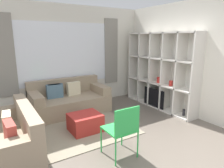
{
  "coord_description": "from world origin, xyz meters",
  "views": [
    {
      "loc": [
        -1.78,
        -1.85,
        1.87
      ],
      "look_at": [
        0.53,
        1.82,
        0.85
      ],
      "focal_mm": 32.0,
      "sensor_mm": 36.0,
      "label": 1
    }
  ],
  "objects": [
    {
      "name": "ottoman",
      "position": [
        -0.24,
        1.62,
        0.18
      ],
      "size": [
        0.61,
        0.53,
        0.36
      ],
      "color": "#A82823",
      "rests_on": "ground_plane"
    },
    {
      "name": "area_rug",
      "position": [
        -0.73,
        1.83,
        0.01
      ],
      "size": [
        2.93,
        1.89,
        0.01
      ],
      "primitive_type": "cube",
      "color": "gray",
      "rests_on": "ground_plane"
    },
    {
      "name": "shelving_unit",
      "position": [
        2.11,
        1.9,
        0.97
      ],
      "size": [
        0.39,
        2.26,
        1.99
      ],
      "color": "silver",
      "rests_on": "ground_plane"
    },
    {
      "name": "folding_chair",
      "position": [
        -0.13,
        0.46,
        0.52
      ],
      "size": [
        0.44,
        0.46,
        0.86
      ],
      "rotation": [
        0.0,
        0.0,
        3.14
      ],
      "color": "green",
      "rests_on": "ground_plane"
    },
    {
      "name": "wall_right",
      "position": [
        2.31,
        1.65,
        1.35
      ],
      "size": [
        0.07,
        4.5,
        2.7
      ],
      "primitive_type": "cube",
      "color": "silver",
      "rests_on": "ground_plane"
    },
    {
      "name": "wall_back",
      "position": [
        0.0,
        3.33,
        1.36
      ],
      "size": [
        5.75,
        0.11,
        2.7
      ],
      "color": "silver",
      "rests_on": "ground_plane"
    },
    {
      "name": "couch_main",
      "position": [
        -0.13,
        2.82,
        0.31
      ],
      "size": [
        1.89,
        0.96,
        0.82
      ],
      "color": "gray",
      "rests_on": "ground_plane"
    },
    {
      "name": "couch_side",
      "position": [
        -1.68,
        1.37,
        0.31
      ],
      "size": [
        0.96,
        1.63,
        0.82
      ],
      "rotation": [
        0.0,
        0.0,
        -1.57
      ],
      "color": "gray",
      "rests_on": "ground_plane"
    }
  ]
}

